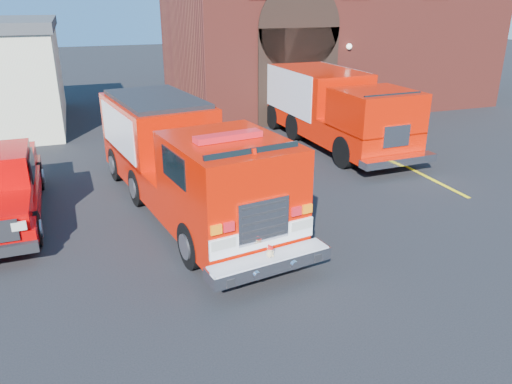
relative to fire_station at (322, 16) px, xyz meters
name	(u,v)px	position (x,y,z in m)	size (l,w,h in m)	color
ground	(240,225)	(-8.99, -13.98, -4.25)	(100.00, 100.00, 0.00)	black
parking_stripe_near	(434,180)	(-2.49, -12.98, -4.25)	(0.12, 3.00, 0.01)	yellow
parking_stripe_mid	(379,153)	(-2.49, -9.98, -4.25)	(0.12, 3.00, 0.01)	yellow
parking_stripe_far	(339,133)	(-2.49, -6.98, -4.25)	(0.12, 3.00, 0.01)	yellow
fire_station	(322,16)	(0.00, 0.00, 0.00)	(15.20, 10.20, 8.45)	maroon
fire_engine	(184,159)	(-9.99, -12.61, -2.89)	(3.71, 8.81, 2.63)	black
secondary_truck	(332,106)	(-3.54, -8.20, -2.83)	(2.85, 8.17, 2.62)	black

